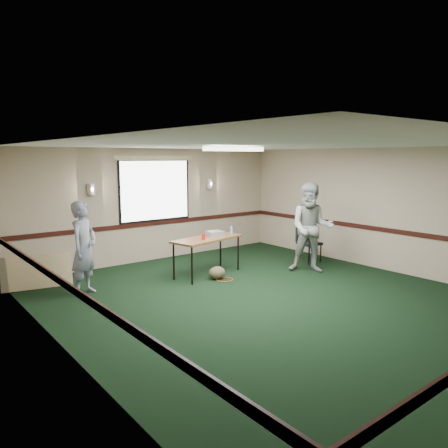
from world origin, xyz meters
TOP-DOWN VIEW (x-y plane):
  - ground at (0.00, 0.00)m, footprint 8.00×8.00m
  - room_shell at (0.00, 2.12)m, footprint 8.00×8.02m
  - folding_table at (0.14, 2.05)m, footprint 1.71×0.96m
  - projector at (0.37, 2.09)m, footprint 0.37×0.32m
  - game_console at (0.63, 2.29)m, footprint 0.19×0.15m
  - red_cup at (-0.04, 1.93)m, footprint 0.08×0.08m
  - water_bottle at (0.79, 2.03)m, footprint 0.05×0.05m
  - duffel_bag at (0.09, 1.65)m, footprint 0.45×0.41m
  - cable_coil at (0.17, 1.49)m, footprint 0.41×0.41m
  - folded_table at (-3.00, 3.27)m, footprint 1.28×0.45m
  - conference_chair at (2.74, 1.55)m, footprint 0.50×0.51m
  - person_left at (-2.40, 2.36)m, footprint 0.75×0.70m
  - person_right at (2.07, 0.86)m, footprint 1.18×1.20m

SIDE VIEW (x-z plane):
  - ground at x=0.00m, z-range 0.00..0.00m
  - cable_coil at x=0.17m, z-range 0.00..0.02m
  - duffel_bag at x=0.09m, z-range 0.00..0.26m
  - folded_table at x=-3.00m, z-range 0.00..0.65m
  - conference_chair at x=2.74m, z-range 0.08..1.01m
  - folding_table at x=0.14m, z-range 0.34..1.15m
  - game_console at x=0.63m, z-range 0.80..0.85m
  - person_left at x=-2.40m, z-range 0.00..1.71m
  - projector at x=0.37m, z-range 0.80..0.92m
  - red_cup at x=-0.04m, z-range 0.80..0.92m
  - water_bottle at x=0.79m, z-range 0.80..0.98m
  - person_right at x=2.07m, z-range 0.00..1.95m
  - room_shell at x=0.00m, z-range -2.42..5.58m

